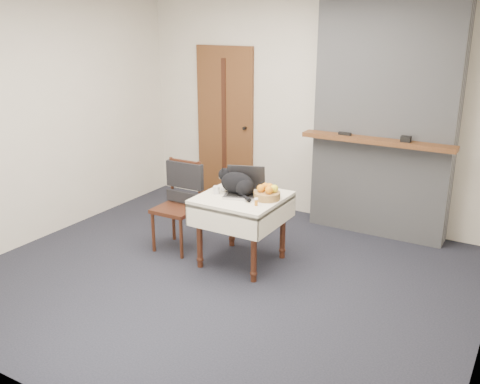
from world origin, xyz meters
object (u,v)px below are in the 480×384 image
(laptop, at_px, (245,188))
(chair, at_px, (181,193))
(pill_bottle, at_px, (256,202))
(side_table, at_px, (242,207))
(fruit_basket, at_px, (267,193))
(cream_jar, at_px, (217,190))
(cat, at_px, (238,184))
(door, at_px, (225,125))

(laptop, xyz_separation_m, chair, (-0.75, -0.02, -0.17))
(pill_bottle, distance_m, chair, 1.03)
(side_table, height_order, fruit_basket, fruit_basket)
(laptop, bearing_deg, side_table, -109.82)
(cream_jar, height_order, fruit_basket, fruit_basket)
(side_table, bearing_deg, cat, 159.71)
(door, xyz_separation_m, laptop, (1.19, -1.56, -0.23))
(laptop, relative_size, cat, 0.92)
(side_table, height_order, laptop, laptop)
(chair, bearing_deg, door, 104.63)
(fruit_basket, bearing_deg, side_table, -170.23)
(fruit_basket, bearing_deg, pill_bottle, -90.60)
(pill_bottle, xyz_separation_m, chair, (-1.00, 0.21, -0.14))
(fruit_basket, bearing_deg, chair, -179.66)
(laptop, height_order, cream_jar, laptop)
(side_table, xyz_separation_m, chair, (-0.75, 0.04, 0.01))
(cream_jar, height_order, chair, chair)
(laptop, bearing_deg, cream_jar, -175.38)
(door, xyz_separation_m, chair, (0.44, -1.58, -0.40))
(cream_jar, bearing_deg, pill_bottle, -12.27)
(cat, bearing_deg, door, 139.57)
(cat, height_order, fruit_basket, cat)
(cat, relative_size, cream_jar, 6.61)
(cream_jar, relative_size, fruit_basket, 0.29)
(laptop, bearing_deg, fruit_basket, -21.85)
(door, height_order, chair, door)
(door, xyz_separation_m, side_table, (1.19, -1.61, -0.41))
(pill_bottle, bearing_deg, cream_jar, 167.73)
(side_table, bearing_deg, chair, 177.18)
(pill_bottle, bearing_deg, cat, 148.17)
(door, relative_size, cream_jar, 27.14)
(cream_jar, xyz_separation_m, pill_bottle, (0.50, -0.11, -0.00))
(side_table, distance_m, fruit_basket, 0.31)
(side_table, relative_size, chair, 0.83)
(side_table, bearing_deg, pill_bottle, -34.29)
(cream_jar, distance_m, pill_bottle, 0.51)
(door, distance_m, chair, 1.68)
(cream_jar, xyz_separation_m, fruit_basket, (0.50, 0.10, 0.02))
(door, xyz_separation_m, cat, (1.13, -1.59, -0.19))
(side_table, xyz_separation_m, laptop, (0.00, 0.05, 0.18))
(side_table, distance_m, chair, 0.76)
(laptop, bearing_deg, door, 107.78)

